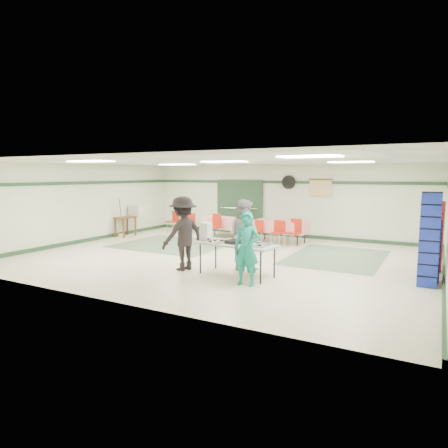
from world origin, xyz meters
The scene contains 40 objects.
floor centered at (0.00, 0.00, 0.00)m, with size 11.00×11.00×0.00m, color beige.
ceiling centered at (0.00, 0.00, 2.70)m, with size 11.00×11.00×0.00m, color silver.
wall_back centered at (0.00, 4.50, 1.35)m, with size 11.00×11.00×0.00m, color beige.
wall_front centered at (0.00, -4.50, 1.35)m, with size 11.00×11.00×0.00m, color beige.
wall_left centered at (-5.50, 0.00, 1.35)m, with size 9.00×9.00×0.00m, color beige.
trim_back centered at (0.00, 4.47, 2.05)m, with size 11.00×0.06×0.10m, color #203C25.
baseboard_back centered at (0.00, 4.47, 0.06)m, with size 11.00×0.06×0.12m, color #203C25.
trim_left centered at (-5.47, 0.00, 2.05)m, with size 9.00×0.06×0.10m, color #203C25.
baseboard_left centered at (-5.47, 0.00, 0.06)m, with size 9.00×0.06×0.12m, color #203C25.
baseboard_right centered at (5.47, 0.00, 0.06)m, with size 9.00×0.06×0.12m, color #203C25.
green_patch_a centered at (-2.50, 1.00, 0.00)m, with size 3.50×3.00×0.01m, color #5C7B5A.
green_patch_b centered at (2.80, 1.50, 0.00)m, with size 2.50×3.50×0.01m, color #5C7B5A.
double_door_left centered at (-2.20, 4.44, 1.05)m, with size 0.90×0.06×2.10m, color gray.
double_door_right centered at (-1.25, 4.44, 1.05)m, with size 0.90×0.06×2.10m, color gray.
door_frame centered at (-1.73, 4.42, 1.05)m, with size 2.00×0.03×2.15m, color #203C25.
wall_fan centered at (0.30, 4.44, 2.05)m, with size 0.50×0.50×0.10m, color black.
scroll_banner centered at (1.50, 4.44, 1.85)m, with size 0.80×0.02×0.60m, color #D3B783.
serving_table centered at (1.24, -1.70, 0.72)m, with size 1.98×0.98×0.76m.
sheet_tray_right centered at (1.73, -1.76, 0.77)m, with size 0.63×0.47×0.02m, color silver.
sheet_tray_mid centered at (1.12, -1.61, 0.77)m, with size 0.60×0.45×0.02m, color silver.
sheet_tray_left centered at (0.63, -1.83, 0.77)m, with size 0.61×0.46×0.02m, color silver.
baking_pan centered at (1.27, -1.76, 0.80)m, with size 0.47×0.30×0.08m, color black.
foam_box_stack centered at (0.38, -1.63, 0.97)m, with size 0.23×0.21×0.42m, color white.
volunteer_teal centered at (1.79, -2.31, 0.78)m, with size 0.57×0.37×1.57m, color #128172.
volunteer_grey centered at (1.11, -1.06, 0.87)m, with size 0.84×0.66×1.74m, color gray.
volunteer_dark centered at (-0.18, -1.79, 0.90)m, with size 1.17×0.67×1.81m, color black.
dining_table_a centered at (0.52, 3.09, 0.57)m, with size 1.90×0.98×0.77m.
dining_table_b centered at (-1.68, 3.09, 0.57)m, with size 1.77×1.02×0.77m.
chair_a centered at (0.65, 2.52, 0.50)m, with size 0.42×0.42×0.83m.
chair_b centered at (-0.11, 2.51, 0.49)m, with size 0.49×0.49×0.80m.
chair_c centered at (1.20, 2.53, 0.56)m, with size 0.54×0.54×0.91m.
chair_d centered at (-1.78, 2.53, 0.57)m, with size 0.55×0.55×0.93m.
chair_loose_a centered at (-3.47, 3.56, 0.47)m, with size 0.49×0.49×0.78m.
chair_loose_b centered at (-4.16, 3.37, 0.53)m, with size 0.47×0.47×0.86m.
crate_stack_blue_a centered at (5.15, -0.56, 0.99)m, with size 0.38×0.38×1.98m, color #192597.
crate_stack_red centered at (5.15, 0.98, 0.86)m, with size 0.44×0.44×1.71m, color #9F0F15.
crate_stack_blue_b centered at (5.15, -0.05, 0.68)m, with size 0.42×0.42×1.36m, color #192597.
printer_table centered at (-5.15, 1.60, 0.63)m, with size 0.52×0.80×0.74m.
office_printer centered at (-5.15, 2.26, 0.94)m, with size 0.50×0.44×0.40m, color #BAB9B4.
broom centered at (-5.23, 1.49, 0.73)m, with size 0.03×0.03×1.41m, color brown.
Camera 1 is at (5.31, -9.78, 2.33)m, focal length 32.00 mm.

